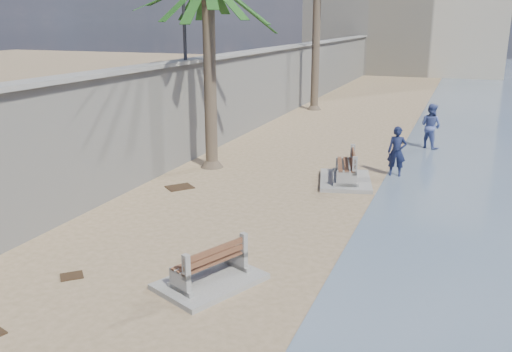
% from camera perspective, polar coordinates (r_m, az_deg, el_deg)
% --- Properties ---
extents(seawall, '(0.45, 70.00, 3.50)m').
position_cam_1_polar(seawall, '(27.03, 0.73, 9.28)').
color(seawall, gray).
rests_on(seawall, ground_plane).
extents(wall_cap, '(0.80, 70.00, 0.12)m').
position_cam_1_polar(wall_cap, '(26.87, 0.75, 13.09)').
color(wall_cap, gray).
rests_on(wall_cap, seawall).
extents(bench_near, '(2.03, 2.35, 0.83)m').
position_cam_1_polar(bench_near, '(10.65, -4.88, -9.52)').
color(bench_near, gray).
rests_on(bench_near, ground_plane).
extents(bench_far, '(2.06, 2.60, 0.96)m').
position_cam_1_polar(bench_far, '(17.28, 9.43, 0.65)').
color(bench_far, gray).
rests_on(bench_far, ground_plane).
extents(person_a, '(0.71, 0.50, 1.89)m').
position_cam_1_polar(person_a, '(18.25, 14.63, 2.86)').
color(person_a, '#141A38').
rests_on(person_a, ground_plane).
extents(person_b, '(1.20, 1.14, 1.98)m').
position_cam_1_polar(person_b, '(22.71, 17.94, 5.26)').
color(person_b, '#485695').
rests_on(person_b, ground_plane).
extents(debris_c, '(0.97, 0.99, 0.03)m').
position_cam_1_polar(debris_c, '(16.80, -8.04, -1.17)').
color(debris_c, '#382616').
rests_on(debris_c, ground_plane).
extents(debris_d, '(0.56, 0.55, 0.03)m').
position_cam_1_polar(debris_d, '(11.65, -18.82, -9.93)').
color(debris_d, '#382616').
rests_on(debris_d, ground_plane).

